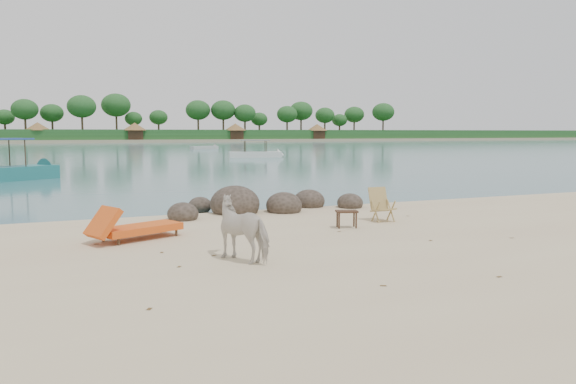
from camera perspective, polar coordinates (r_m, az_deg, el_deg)
name	(u,v)px	position (r m, az deg, el deg)	size (l,w,h in m)	color
water	(84,147)	(100.13, -20.02, 4.33)	(400.00, 400.00, 0.00)	#336367
far_shore	(69,141)	(180.06, -21.33, 4.89)	(420.00, 90.00, 1.40)	tan
far_scenery	(73,129)	(146.76, -20.99, 5.96)	(420.00, 18.00, 9.50)	#1E4C1E
boulders	(258,205)	(16.86, -3.11, -1.37)	(6.22, 2.76, 1.09)	#312921
cow	(245,230)	(10.43, -4.35, -3.84)	(0.63, 1.39, 1.18)	beige
side_table	(347,220)	(13.97, 5.97, -2.89)	(0.53, 0.34, 0.43)	#352315
lounge_chair	(141,225)	(12.88, -14.75, -3.27)	(2.24, 0.78, 0.67)	#F0541C
deck_chair	(383,206)	(15.07, 9.67, -1.40)	(0.57, 0.63, 0.89)	tan
boat_mid	(255,143)	(55.00, -3.35, 5.01)	(5.68, 1.28, 2.77)	silver
boat_far	(204,147)	(82.72, -8.50, 4.54)	(4.82, 1.08, 0.56)	#B3B4AF
dead_leaves	(315,252)	(11.23, 2.77, -6.15)	(8.74, 6.32, 0.00)	brown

